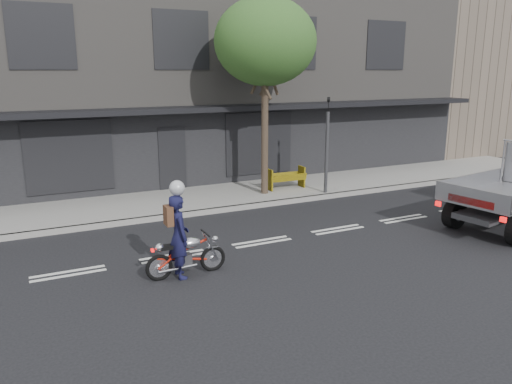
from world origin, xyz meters
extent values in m
plane|color=black|center=(0.00, 0.00, 0.00)|extent=(80.00, 80.00, 0.00)
cube|color=gray|center=(0.00, 4.70, 0.07)|extent=(32.00, 3.20, 0.15)
cube|color=gray|center=(0.00, 3.10, 0.07)|extent=(32.00, 0.20, 0.15)
cube|color=slate|center=(0.00, 11.30, 4.00)|extent=(26.00, 10.00, 8.00)
cube|color=brown|center=(20.00, 11.30, 5.00)|extent=(14.00, 10.00, 10.00)
cylinder|color=#382B21|center=(2.20, 4.20, 2.00)|extent=(0.24, 0.24, 4.00)
ellipsoid|color=#295921|center=(2.20, 4.20, 5.30)|extent=(3.40, 3.40, 2.89)
cylinder|color=#2D2D30|center=(4.20, 3.35, 1.50)|extent=(0.12, 0.12, 3.00)
imported|color=black|center=(4.20, 3.35, 3.25)|extent=(0.08, 0.10, 0.50)
torus|color=black|center=(-3.07, -1.22, 0.28)|extent=(0.59, 0.09, 0.59)
torus|color=black|center=(-1.84, -1.22, 0.28)|extent=(0.59, 0.09, 0.59)
cube|color=#2D2D30|center=(-2.50, -1.22, 0.38)|extent=(0.30, 0.21, 0.25)
ellipsoid|color=silver|center=(-2.36, -1.22, 0.74)|extent=(0.48, 0.27, 0.24)
cube|color=black|center=(-2.78, -1.22, 0.72)|extent=(0.47, 0.21, 0.08)
cylinder|color=black|center=(-2.00, -1.22, 0.91)|extent=(0.04, 0.53, 0.03)
imported|color=#131336|center=(-2.60, -1.22, 0.92)|extent=(0.44, 0.67, 1.84)
cylinder|color=black|center=(5.49, -1.29, 0.41)|extent=(0.86, 0.43, 0.82)
cube|color=#A1A2A6|center=(6.43, -2.06, 0.99)|extent=(3.53, 2.60, 0.11)
camera|label=1|loc=(-5.55, -11.08, 4.40)|focal=35.00mm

